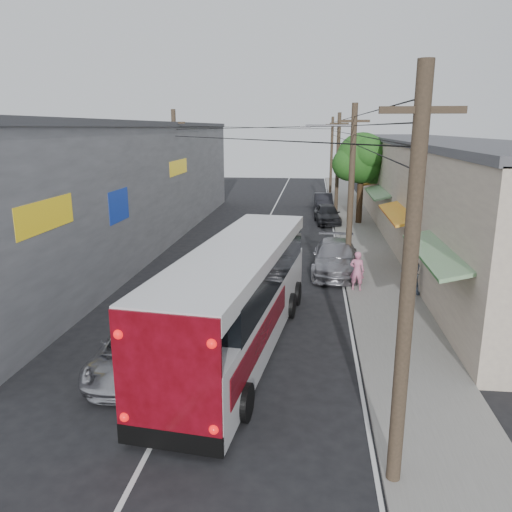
{
  "coord_description": "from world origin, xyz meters",
  "views": [
    {
      "loc": [
        3.46,
        -10.82,
        6.92
      ],
      "look_at": [
        1.28,
        7.98,
        2.03
      ],
      "focal_mm": 35.0,
      "sensor_mm": 36.0,
      "label": 1
    }
  ],
  "objects_px": {
    "pedestrian_near": "(357,271)",
    "pedestrian_far": "(411,273)",
    "parked_car_mid": "(327,214)",
    "jeepney": "(135,351)",
    "coach_bus": "(240,295)",
    "parked_car_far": "(323,202)",
    "parked_suv": "(335,257)"
  },
  "relations": [
    {
      "from": "parked_car_mid",
      "to": "parked_car_far",
      "type": "relative_size",
      "value": 0.99
    },
    {
      "from": "parked_car_far",
      "to": "pedestrian_near",
      "type": "distance_m",
      "value": 22.29
    },
    {
      "from": "parked_car_far",
      "to": "pedestrian_near",
      "type": "bearing_deg",
      "value": -89.79
    },
    {
      "from": "jeepney",
      "to": "pedestrian_near",
      "type": "bearing_deg",
      "value": 44.5
    },
    {
      "from": "pedestrian_near",
      "to": "pedestrian_far",
      "type": "xyz_separation_m",
      "value": [
        2.2,
        -0.28,
        0.04
      ]
    },
    {
      "from": "coach_bus",
      "to": "pedestrian_far",
      "type": "relative_size",
      "value": 6.63
    },
    {
      "from": "coach_bus",
      "to": "jeepney",
      "type": "bearing_deg",
      "value": -136.61
    },
    {
      "from": "parked_suv",
      "to": "parked_car_far",
      "type": "relative_size",
      "value": 1.25
    },
    {
      "from": "coach_bus",
      "to": "pedestrian_far",
      "type": "xyz_separation_m",
      "value": [
        6.39,
        5.67,
        -0.73
      ]
    },
    {
      "from": "coach_bus",
      "to": "parked_suv",
      "type": "distance_m",
      "value": 9.58
    },
    {
      "from": "parked_suv",
      "to": "pedestrian_near",
      "type": "xyz_separation_m",
      "value": [
        0.8,
        -2.96,
        0.19
      ]
    },
    {
      "from": "pedestrian_near",
      "to": "jeepney",
      "type": "bearing_deg",
      "value": 61.18
    },
    {
      "from": "jeepney",
      "to": "pedestrian_far",
      "type": "distance_m",
      "value": 12.01
    },
    {
      "from": "jeepney",
      "to": "pedestrian_far",
      "type": "relative_size",
      "value": 2.54
    },
    {
      "from": "coach_bus",
      "to": "parked_car_mid",
      "type": "relative_size",
      "value": 2.79
    },
    {
      "from": "jeepney",
      "to": "parked_car_far",
      "type": "relative_size",
      "value": 1.06
    },
    {
      "from": "parked_suv",
      "to": "pedestrian_near",
      "type": "relative_size",
      "value": 3.14
    },
    {
      "from": "coach_bus",
      "to": "pedestrian_far",
      "type": "height_order",
      "value": "coach_bus"
    },
    {
      "from": "pedestrian_far",
      "to": "parked_car_far",
      "type": "bearing_deg",
      "value": -84.67
    },
    {
      "from": "jeepney",
      "to": "parked_car_mid",
      "type": "bearing_deg",
      "value": 71.24
    },
    {
      "from": "coach_bus",
      "to": "parked_car_far",
      "type": "height_order",
      "value": "coach_bus"
    },
    {
      "from": "parked_suv",
      "to": "parked_car_mid",
      "type": "height_order",
      "value": "parked_suv"
    },
    {
      "from": "jeepney",
      "to": "pedestrian_far",
      "type": "height_order",
      "value": "pedestrian_far"
    },
    {
      "from": "jeepney",
      "to": "pedestrian_near",
      "type": "relative_size",
      "value": 2.67
    },
    {
      "from": "parked_car_mid",
      "to": "pedestrian_far",
      "type": "xyz_separation_m",
      "value": [
        3.1,
        -16.24,
        0.29
      ]
    },
    {
      "from": "parked_suv",
      "to": "parked_car_mid",
      "type": "relative_size",
      "value": 1.26
    },
    {
      "from": "coach_bus",
      "to": "parked_car_far",
      "type": "bearing_deg",
      "value": 90.21
    },
    {
      "from": "parked_suv",
      "to": "pedestrian_far",
      "type": "distance_m",
      "value": 4.42
    },
    {
      "from": "coach_bus",
      "to": "jeepney",
      "type": "distance_m",
      "value": 3.64
    },
    {
      "from": "pedestrian_far",
      "to": "parked_suv",
      "type": "bearing_deg",
      "value": -50.16
    },
    {
      "from": "parked_car_mid",
      "to": "coach_bus",
      "type": "bearing_deg",
      "value": -104.23
    },
    {
      "from": "parked_car_far",
      "to": "pedestrian_near",
      "type": "xyz_separation_m",
      "value": [
        1.09,
        -22.26,
        0.26
      ]
    }
  ]
}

